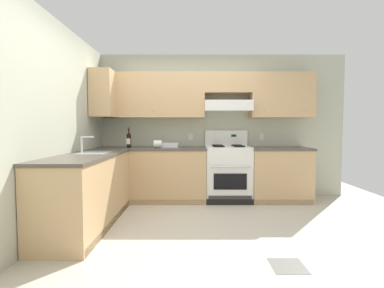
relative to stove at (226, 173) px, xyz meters
The scene contains 10 objects.
ground_plane 1.51m from the stove, 118.59° to the right, with size 7.04×7.04×0.00m, color beige.
floor_accent_tile 2.36m from the stove, 83.87° to the right, with size 0.30×0.30×0.01m, color slate.
wall_back 1.07m from the stove, 135.48° to the left, with size 4.68×0.57×2.55m.
wall_left 2.64m from the stove, 155.80° to the right, with size 0.47×4.00×2.55m.
counter_back_run 0.54m from the stove, behind, with size 3.60×0.65×0.91m.
counter_left_run 2.30m from the stove, 146.94° to the right, with size 0.63×1.91×1.13m.
stove is the anchor object (origin of this frame).
wine_bottle 1.78m from the stove, behind, with size 0.07×0.08×0.35m.
bowl 1.10m from the stove, behind, with size 0.29×0.26×0.07m.
paper_towel_roll 1.29m from the stove, behind, with size 0.13×0.13×0.13m.
Camera 1 is at (0.07, -3.47, 1.23)m, focal length 26.01 mm.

